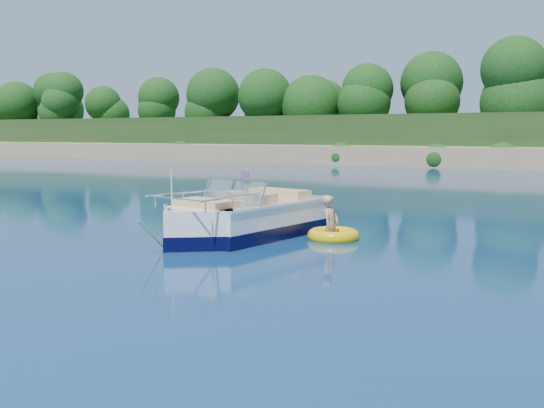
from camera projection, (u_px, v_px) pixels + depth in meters
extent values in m
plane|color=#0A1D4C|center=(290.00, 270.00, 11.13)|extent=(160.00, 160.00, 0.00)
cube|color=#927554|center=(518.00, 160.00, 44.44)|extent=(170.00, 8.00, 2.00)
cylinder|color=black|center=(91.00, 129.00, 67.68)|extent=(0.44, 0.44, 2.80)
sphere|color=black|center=(90.00, 105.00, 67.37)|extent=(4.62, 4.62, 4.62)
cylinder|color=black|center=(309.00, 126.00, 54.68)|extent=(0.44, 0.44, 3.20)
sphere|color=black|center=(309.00, 92.00, 54.33)|extent=(5.28, 5.28, 5.28)
cylinder|color=black|center=(525.00, 123.00, 47.62)|extent=(0.44, 0.44, 3.60)
sphere|color=black|center=(528.00, 79.00, 47.22)|extent=(5.94, 5.94, 5.94)
cube|color=white|center=(254.00, 222.00, 14.95)|extent=(2.79, 4.26, 1.09)
cube|color=white|center=(199.00, 232.00, 13.51)|extent=(2.05, 2.05, 1.09)
cube|color=black|center=(254.00, 228.00, 14.97)|extent=(2.83, 4.31, 0.31)
cube|color=black|center=(199.00, 238.00, 13.53)|extent=(2.09, 2.09, 0.31)
cube|color=tan|center=(262.00, 209.00, 15.16)|extent=(2.16, 3.02, 0.10)
cube|color=white|center=(253.00, 201.00, 14.89)|extent=(2.83, 4.27, 0.06)
cube|color=black|center=(305.00, 211.00, 16.62)|extent=(0.63, 0.47, 0.94)
cube|color=#8C9EA5|center=(219.00, 190.00, 14.58)|extent=(0.86, 0.52, 0.51)
cube|color=#8C9EA5|center=(248.00, 193.00, 14.00)|extent=(0.83, 0.32, 0.51)
cube|color=tan|center=(232.00, 200.00, 14.98)|extent=(0.67, 0.67, 0.42)
cube|color=tan|center=(261.00, 202.00, 14.39)|extent=(0.67, 0.67, 0.42)
cube|color=tan|center=(280.00, 197.00, 15.69)|extent=(1.70, 0.87, 0.40)
cube|color=tan|center=(205.00, 207.00, 13.60)|extent=(1.50, 1.03, 0.35)
cylinder|color=white|center=(172.00, 190.00, 12.78)|extent=(0.03, 0.03, 0.89)
cube|color=red|center=(245.00, 175.00, 14.01)|extent=(0.23, 0.06, 0.15)
cube|color=silver|center=(170.00, 210.00, 12.79)|extent=(0.11, 0.08, 0.05)
cylinder|color=yellow|center=(152.00, 236.00, 12.67)|extent=(0.20, 1.11, 0.80)
torus|color=#E7B707|center=(333.00, 236.00, 14.39)|extent=(1.35, 1.35, 0.33)
torus|color=#BB090E|center=(333.00, 235.00, 14.39)|extent=(1.11, 1.11, 0.11)
imported|color=tan|center=(331.00, 240.00, 14.33)|extent=(0.38, 0.80, 1.55)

